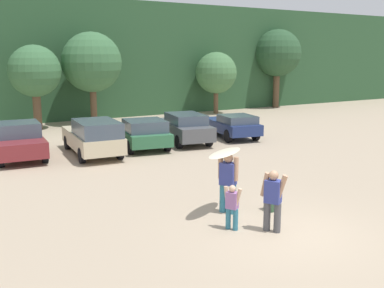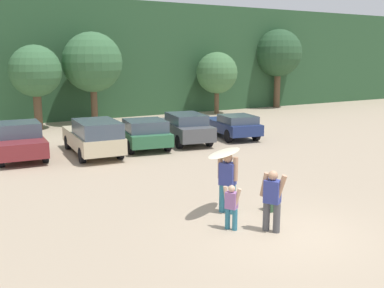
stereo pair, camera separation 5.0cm
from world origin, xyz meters
name	(u,v)px [view 1 (the left image)]	position (x,y,z in m)	size (l,w,h in m)	color
ground_plane	(286,233)	(0.00, 0.00, 0.00)	(120.00, 120.00, 0.00)	tan
hillside_ridge	(42,59)	(0.00, 28.33, 4.15)	(108.00, 12.00, 8.29)	#284C2D
tree_left	(35,72)	(-2.19, 19.71, 3.48)	(3.08, 3.08, 5.06)	brown
tree_ridge_back	(92,63)	(1.45, 20.20, 3.99)	(3.83, 3.83, 5.92)	brown
tree_center_left	(216,73)	(11.37, 20.83, 3.11)	(3.16, 3.16, 4.71)	brown
tree_center	(277,53)	(18.18, 21.78, 4.60)	(3.98, 3.98, 6.64)	brown
parked_car_maroon	(19,140)	(-4.44, 12.15, 0.80)	(2.12, 4.26, 1.58)	maroon
parked_car_champagne	(93,136)	(-1.46, 11.08, 0.87)	(2.11, 4.85, 1.67)	beige
parked_car_forest_green	(142,133)	(1.11, 11.56, 0.74)	(2.56, 4.48, 1.44)	#2D6642
parked_car_dark_gray	(184,127)	(3.56, 11.75, 0.80)	(2.42, 4.64, 1.52)	#4C4F54
parked_car_navy	(232,125)	(6.48, 11.61, 0.70)	(2.42, 4.29, 1.31)	navy
person_adult	(228,180)	(-0.45, 1.95, 0.98)	(0.49, 0.60, 1.74)	teal
person_child	(232,205)	(-1.06, 0.87, 0.67)	(0.35, 0.48, 1.18)	teal
person_companion	(273,197)	(-0.25, 0.25, 0.90)	(0.47, 0.66, 1.60)	#4C4C51
surfboard_cream	(225,153)	(-0.59, 1.91, 1.77)	(1.74, 1.28, 0.10)	beige
backpack_dropped	(271,203)	(0.73, 1.47, 0.22)	(0.24, 0.34, 0.45)	#2D4C33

